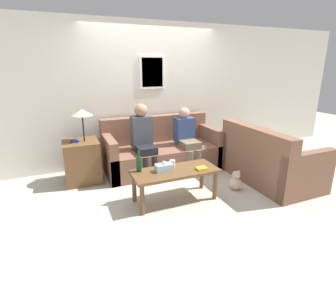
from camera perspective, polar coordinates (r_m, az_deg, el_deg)
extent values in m
plane|color=beige|center=(4.45, 1.21, -7.87)|extent=(16.00, 16.00, 0.00)
cube|color=silver|center=(5.05, -3.54, 10.36)|extent=(9.00, 0.06, 2.60)
cube|color=silver|center=(4.98, -3.46, 14.89)|extent=(0.48, 0.02, 0.60)
cube|color=silver|center=(4.98, -3.43, 14.89)|extent=(0.40, 0.01, 0.52)
cube|color=brown|center=(4.80, -1.16, -3.30)|extent=(2.06, 0.93, 0.43)
cube|color=brown|center=(4.99, -2.73, 3.00)|extent=(2.06, 0.20, 0.49)
cube|color=brown|center=(4.51, -12.60, -3.19)|extent=(0.14, 0.93, 0.70)
cube|color=brown|center=(5.16, 8.77, -0.45)|extent=(0.14, 0.93, 0.70)
cube|color=brown|center=(4.63, 21.39, -5.24)|extent=(0.93, 1.50, 0.43)
cube|color=brown|center=(4.25, 18.49, -0.29)|extent=(0.20, 1.50, 0.49)
cube|color=brown|center=(4.16, 28.02, -6.50)|extent=(0.93, 0.14, 0.70)
cube|color=brown|center=(5.06, 16.29, -1.30)|extent=(0.93, 0.14, 0.70)
cube|color=brown|center=(3.61, 1.55, -6.42)|extent=(1.19, 0.49, 0.04)
cylinder|color=brown|center=(3.38, -5.64, -12.43)|extent=(0.06, 0.06, 0.41)
cylinder|color=brown|center=(3.79, 10.20, -9.27)|extent=(0.06, 0.06, 0.41)
cylinder|color=brown|center=(3.70, -7.37, -9.81)|extent=(0.06, 0.06, 0.41)
cylinder|color=brown|center=(4.08, 7.37, -7.23)|extent=(0.06, 0.06, 0.41)
cube|color=brown|center=(4.46, -18.20, -4.03)|extent=(0.54, 0.54, 0.68)
cylinder|color=#262628|center=(4.31, -17.96, 2.98)|extent=(0.02, 0.02, 0.43)
cone|color=beige|center=(4.26, -18.24, 6.16)|extent=(0.32, 0.32, 0.10)
cube|color=navy|center=(4.32, -19.65, 0.09)|extent=(0.13, 0.10, 0.02)
cube|color=navy|center=(4.31, -19.68, 0.36)|extent=(0.11, 0.09, 0.02)
cylinder|color=#19421E|center=(3.54, -6.33, -4.82)|extent=(0.07, 0.07, 0.21)
cylinder|color=#19421E|center=(3.49, -6.40, -2.57)|extent=(0.03, 0.03, 0.09)
cylinder|color=silver|center=(3.70, 0.97, -4.68)|extent=(0.08, 0.08, 0.10)
cube|color=gold|center=(3.65, 7.26, -5.73)|extent=(0.15, 0.11, 0.03)
cube|color=silver|center=(3.55, -0.91, -5.57)|extent=(0.23, 0.12, 0.10)
sphere|color=white|center=(3.53, -0.91, -4.52)|extent=(0.05, 0.05, 0.05)
cube|color=black|center=(4.37, -4.92, -1.68)|extent=(0.31, 0.40, 0.14)
cylinder|color=black|center=(4.26, -4.98, -5.96)|extent=(0.11, 0.11, 0.43)
cylinder|color=black|center=(4.31, -3.04, -5.67)|extent=(0.11, 0.11, 0.43)
cube|color=#474C56|center=(4.48, -5.80, 2.29)|extent=(0.34, 0.22, 0.53)
sphere|color=tan|center=(4.41, -5.93, 6.89)|extent=(0.22, 0.22, 0.22)
cube|color=#756651|center=(4.67, 4.57, -0.49)|extent=(0.31, 0.41, 0.14)
cylinder|color=#756651|center=(4.55, 4.80, -4.47)|extent=(0.11, 0.11, 0.43)
cylinder|color=#756651|center=(4.62, 6.49, -4.20)|extent=(0.11, 0.11, 0.43)
cube|color=#33477A|center=(4.78, 3.52, 2.70)|extent=(0.34, 0.22, 0.44)
sphere|color=tan|center=(4.72, 3.59, 6.34)|extent=(0.19, 0.19, 0.19)
sphere|color=beige|center=(4.18, 14.47, -8.72)|extent=(0.19, 0.19, 0.19)
sphere|color=beige|center=(4.12, 14.61, -6.96)|extent=(0.12, 0.12, 0.12)
sphere|color=beige|center=(4.08, 14.16, -6.51)|extent=(0.04, 0.04, 0.04)
sphere|color=beige|center=(4.13, 15.14, -6.30)|extent=(0.04, 0.04, 0.04)
sphere|color=#FFEAD1|center=(4.09, 15.02, -7.29)|extent=(0.05, 0.05, 0.05)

